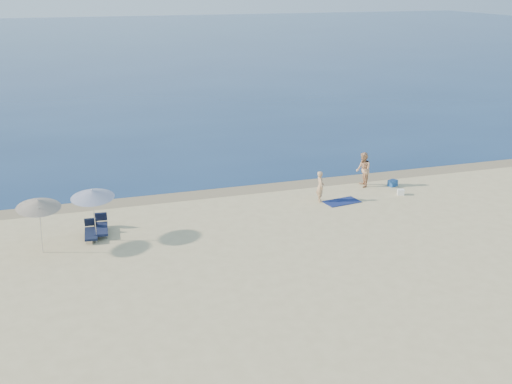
# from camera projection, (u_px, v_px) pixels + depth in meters

# --- Properties ---
(sea) EXTENTS (240.00, 160.00, 0.01)m
(sea) POSITION_uv_depth(u_px,v_px,m) (106.00, 44.00, 106.58)
(sea) COLOR #0C254D
(sea) RESTS_ON ground
(wet_sand_strip) EXTENTS (240.00, 1.60, 0.00)m
(wet_sand_strip) POSITION_uv_depth(u_px,v_px,m) (256.00, 188.00, 33.94)
(wet_sand_strip) COLOR #847254
(wet_sand_strip) RESTS_ON ground
(person_left) EXTENTS (0.46, 0.62, 1.55)m
(person_left) POSITION_uv_depth(u_px,v_px,m) (320.00, 186.00, 31.77)
(person_left) COLOR tan
(person_left) RESTS_ON ground
(person_right) EXTENTS (0.89, 1.04, 1.86)m
(person_right) POSITION_uv_depth(u_px,v_px,m) (363.00, 170.00, 33.96)
(person_right) COLOR tan
(person_right) RESTS_ON ground
(beach_towel) EXTENTS (1.89, 1.24, 0.03)m
(beach_towel) POSITION_uv_depth(u_px,v_px,m) (342.00, 202.00, 31.88)
(beach_towel) COLOR #0E184A
(beach_towel) RESTS_ON ground
(white_bag) EXTENTS (0.42, 0.40, 0.29)m
(white_bag) POSITION_uv_depth(u_px,v_px,m) (401.00, 192.00, 32.90)
(white_bag) COLOR white
(white_bag) RESTS_ON ground
(blue_cooler) EXTENTS (0.57, 0.50, 0.34)m
(blue_cooler) POSITION_uv_depth(u_px,v_px,m) (393.00, 183.00, 34.26)
(blue_cooler) COLOR #1B4A92
(blue_cooler) RESTS_ON ground
(umbrella_near) EXTENTS (2.22, 2.24, 2.36)m
(umbrella_near) POSITION_uv_depth(u_px,v_px,m) (92.00, 194.00, 26.69)
(umbrella_near) COLOR silver
(umbrella_near) RESTS_ON ground
(umbrella_far) EXTENTS (2.06, 2.08, 2.38)m
(umbrella_far) POSITION_uv_depth(u_px,v_px,m) (38.00, 204.00, 25.55)
(umbrella_far) COLOR silver
(umbrella_far) RESTS_ON ground
(lounger_left) EXTENTS (0.71, 1.78, 0.77)m
(lounger_left) POSITION_uv_depth(u_px,v_px,m) (101.00, 227.00, 27.97)
(lounger_left) COLOR #151C3A
(lounger_left) RESTS_ON ground
(lounger_right) EXTENTS (0.64, 1.65, 0.71)m
(lounger_right) POSITION_uv_depth(u_px,v_px,m) (91.00, 232.00, 27.49)
(lounger_right) COLOR #121931
(lounger_right) RESTS_ON ground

